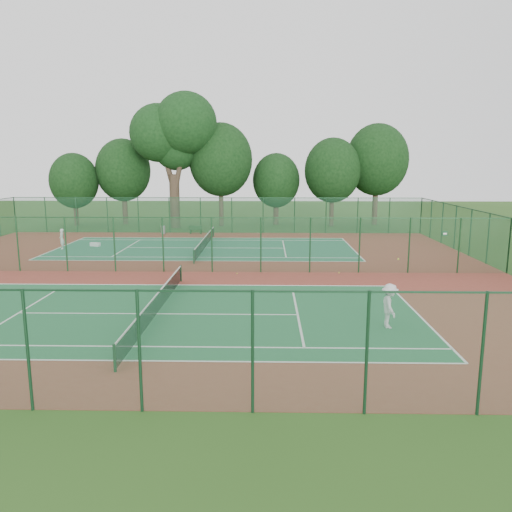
{
  "coord_description": "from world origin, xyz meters",
  "views": [
    {
      "loc": [
        4.99,
        -30.76,
        6.79
      ],
      "look_at": [
        4.38,
        -2.98,
        1.6
      ],
      "focal_mm": 35.0,
      "sensor_mm": 36.0,
      "label": 1
    }
  ],
  "objects_px": {
    "kit_bag": "(95,244)",
    "player_near": "(389,306)",
    "player_far": "(62,239)",
    "bench": "(195,230)",
    "trash_bin": "(163,230)",
    "big_tree": "(174,132)"
  },
  "relations": [
    {
      "from": "player_far",
      "to": "bench",
      "type": "relative_size",
      "value": 1.22
    },
    {
      "from": "trash_bin",
      "to": "bench",
      "type": "distance_m",
      "value": 3.14
    },
    {
      "from": "player_far",
      "to": "kit_bag",
      "type": "xyz_separation_m",
      "value": [
        2.16,
        1.42,
        -0.67
      ]
    },
    {
      "from": "bench",
      "to": "kit_bag",
      "type": "height_order",
      "value": "bench"
    },
    {
      "from": "player_far",
      "to": "trash_bin",
      "type": "height_order",
      "value": "player_far"
    },
    {
      "from": "player_near",
      "to": "bench",
      "type": "bearing_deg",
      "value": 21.05
    },
    {
      "from": "player_near",
      "to": "trash_bin",
      "type": "height_order",
      "value": "player_near"
    },
    {
      "from": "big_tree",
      "to": "kit_bag",
      "type": "bearing_deg",
      "value": -110.18
    },
    {
      "from": "kit_bag",
      "to": "player_far",
      "type": "bearing_deg",
      "value": -129.64
    },
    {
      "from": "bench",
      "to": "kit_bag",
      "type": "relative_size",
      "value": 1.61
    },
    {
      "from": "kit_bag",
      "to": "bench",
      "type": "bearing_deg",
      "value": 63.26
    },
    {
      "from": "player_near",
      "to": "player_far",
      "type": "relative_size",
      "value": 1.15
    },
    {
      "from": "kit_bag",
      "to": "big_tree",
      "type": "bearing_deg",
      "value": 86.85
    },
    {
      "from": "bench",
      "to": "kit_bag",
      "type": "distance_m",
      "value": 10.5
    },
    {
      "from": "kit_bag",
      "to": "big_tree",
      "type": "xyz_separation_m",
      "value": [
        4.56,
        12.41,
        9.74
      ]
    },
    {
      "from": "trash_bin",
      "to": "big_tree",
      "type": "bearing_deg",
      "value": 85.0
    },
    {
      "from": "kit_bag",
      "to": "player_near",
      "type": "bearing_deg",
      "value": -29.4
    },
    {
      "from": "player_far",
      "to": "trash_bin",
      "type": "bearing_deg",
      "value": 119.87
    },
    {
      "from": "big_tree",
      "to": "player_far",
      "type": "bearing_deg",
      "value": -115.92
    },
    {
      "from": "player_near",
      "to": "bench",
      "type": "distance_m",
      "value": 30.39
    },
    {
      "from": "big_tree",
      "to": "bench",
      "type": "bearing_deg",
      "value": -60.76
    },
    {
      "from": "kit_bag",
      "to": "big_tree",
      "type": "height_order",
      "value": "big_tree"
    }
  ]
}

